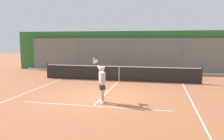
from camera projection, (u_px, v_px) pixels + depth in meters
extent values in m
plane|color=#A8603D|center=(103.00, 97.00, 10.44)|extent=(60.00, 60.00, 0.00)
cube|color=white|center=(93.00, 106.00, 8.98)|extent=(6.18, 0.05, 0.01)
cube|color=white|center=(195.00, 108.00, 8.67)|extent=(0.05, 10.58, 0.01)
cube|color=white|center=(14.00, 98.00, 10.31)|extent=(0.05, 10.58, 0.01)
cube|color=white|center=(109.00, 90.00, 11.80)|extent=(0.05, 5.82, 0.01)
cylinder|color=slate|center=(182.00, 56.00, 17.45)|extent=(0.07, 0.07, 2.81)
cylinder|color=slate|center=(128.00, 55.00, 18.33)|extent=(0.07, 0.07, 2.81)
cylinder|color=slate|center=(79.00, 55.00, 19.21)|extent=(0.07, 0.07, 2.81)
cylinder|color=slate|center=(34.00, 54.00, 20.09)|extent=(0.07, 0.07, 2.81)
cylinder|color=slate|center=(128.00, 38.00, 18.15)|extent=(16.98, 0.05, 0.05)
cube|color=slate|center=(128.00, 55.00, 18.33)|extent=(16.98, 0.02, 2.81)
cube|color=#2D6B33|center=(129.00, 51.00, 18.93)|extent=(19.98, 0.90, 3.37)
cube|color=silver|center=(127.00, 72.00, 18.33)|extent=(17.98, 0.18, 0.15)
cylinder|color=#2D2D2D|center=(202.00, 75.00, 13.50)|extent=(0.09, 0.09, 1.07)
cylinder|color=#2D2D2D|center=(47.00, 70.00, 15.60)|extent=(0.09, 0.09, 1.07)
cube|color=black|center=(119.00, 74.00, 14.56)|extent=(10.08, 0.02, 0.91)
cube|color=white|center=(119.00, 66.00, 14.50)|extent=(10.08, 0.04, 0.05)
cube|color=white|center=(119.00, 74.00, 14.56)|extent=(0.05, 0.04, 0.91)
cube|color=silver|center=(103.00, 102.00, 9.37)|extent=(0.20, 0.28, 0.09)
cylinder|color=tan|center=(103.00, 93.00, 9.32)|extent=(0.13, 0.13, 0.71)
cube|color=silver|center=(102.00, 101.00, 9.60)|extent=(0.20, 0.28, 0.09)
cylinder|color=tan|center=(102.00, 92.00, 9.55)|extent=(0.13, 0.13, 0.71)
cube|color=#28282D|center=(102.00, 86.00, 9.40)|extent=(0.35, 0.43, 0.26)
cube|color=white|center=(102.00, 78.00, 9.35)|extent=(0.36, 0.48, 0.51)
cylinder|color=tan|center=(103.00, 79.00, 9.09)|extent=(0.08, 0.08, 0.47)
cylinder|color=tan|center=(100.00, 69.00, 9.70)|extent=(0.30, 0.32, 0.27)
sphere|color=tan|center=(102.00, 69.00, 9.30)|extent=(0.20, 0.20, 0.20)
cylinder|color=white|center=(102.00, 68.00, 9.29)|extent=(0.29, 0.29, 0.07)
cube|color=white|center=(102.00, 68.00, 9.40)|extent=(0.22, 0.23, 0.02)
cylinder|color=black|center=(97.00, 65.00, 9.88)|extent=(0.14, 0.15, 0.13)
torus|color=#28569E|center=(95.00, 61.00, 10.02)|extent=(0.34, 0.33, 0.26)
cylinder|color=silver|center=(95.00, 61.00, 10.02)|extent=(0.28, 0.27, 0.21)
sphere|color=#C1D138|center=(94.00, 59.00, 10.16)|extent=(0.07, 0.07, 0.07)
sphere|color=#D6E042|center=(144.00, 95.00, 10.68)|extent=(0.07, 0.07, 0.07)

